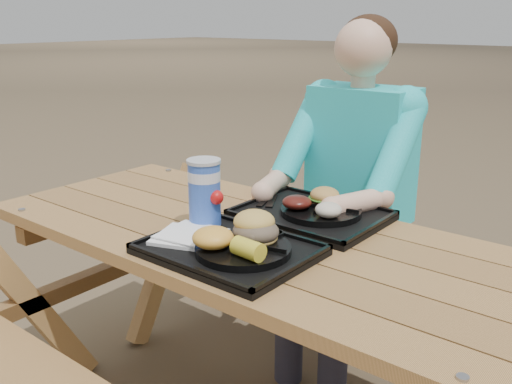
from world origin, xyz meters
The scene contains 17 objects.
picnic_table centered at (0.00, 0.00, 0.38)m, with size 1.80×1.49×0.75m, color #999999, non-canonical shape.
tray_near centered at (0.04, -0.17, 0.76)m, with size 0.45×0.35×0.02m, color black.
tray_far centered at (0.06, 0.21, 0.76)m, with size 0.45×0.35×0.02m, color black.
plate_near centered at (0.10, -0.18, 0.78)m, with size 0.26×0.26×0.02m, color black.
plate_far centered at (0.09, 0.22, 0.78)m, with size 0.26×0.26×0.02m, color black.
napkin_stack centered at (-0.10, -0.20, 0.78)m, with size 0.17×0.17×0.02m, color white.
soda_cup centered at (-0.13, -0.08, 0.87)m, with size 0.10×0.10×0.20m, color #1844B9.
condiment_bbq centered at (0.05, -0.05, 0.79)m, with size 0.05×0.05×0.03m, color black.
condiment_mustard centered at (0.12, -0.05, 0.78)m, with size 0.05×0.05×0.03m, color yellow.
sandwich centered at (0.10, -0.12, 0.85)m, with size 0.12×0.12×0.13m, color gold, non-canonical shape.
mac_cheese centered at (0.04, -0.23, 0.82)m, with size 0.11×0.11×0.06m, color #FFBD43.
corn_cob centered at (0.16, -0.23, 0.81)m, with size 0.08×0.08×0.05m, color yellow, non-canonical shape.
cutlery_far centered at (-0.11, 0.23, 0.77)m, with size 0.02×0.14×0.01m, color black.
burger centered at (0.08, 0.26, 0.83)m, with size 0.10×0.10×0.09m, color #C38E45, non-canonical shape.
baked_beans centered at (0.03, 0.17, 0.81)m, with size 0.09×0.09×0.04m, color #521610.
potato_salad centered at (0.15, 0.16, 0.81)m, with size 0.08×0.08×0.05m, color beige.
diner centered at (-0.01, 0.64, 0.64)m, with size 0.48×0.84×1.28m, color teal, non-canonical shape.
Camera 1 is at (1.01, -1.26, 1.38)m, focal length 40.00 mm.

